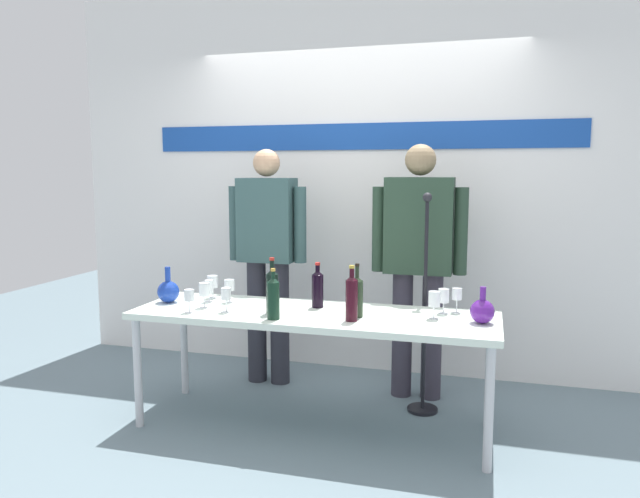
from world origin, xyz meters
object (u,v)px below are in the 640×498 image
at_px(wine_glass_left_1, 204,290).
at_px(display_table, 313,321).
at_px(wine_glass_left_2, 213,282).
at_px(decanter_blue_left, 169,291).
at_px(presenter_right, 419,253).
at_px(wine_glass_right_0, 434,299).
at_px(wine_glass_left_4, 229,286).
at_px(wine_glass_left_5, 209,287).
at_px(wine_bottle_0, 357,295).
at_px(decanter_blue_right, 482,311).
at_px(wine_bottle_1, 318,288).
at_px(wine_glass_right_2, 444,296).
at_px(wine_glass_left_0, 226,295).
at_px(wine_bottle_4, 272,290).
at_px(microphone_stand, 424,341).
at_px(wine_bottle_2, 273,297).
at_px(wine_glass_left_3, 189,296).
at_px(wine_bottle_3, 352,297).
at_px(wine_glass_right_1, 457,295).
at_px(presenter_left, 268,251).

bearing_deg(wine_glass_left_1, display_table, 5.52).
bearing_deg(wine_glass_left_2, decanter_blue_left, -136.71).
bearing_deg(presenter_right, wine_glass_right_0, -75.36).
xyz_separation_m(wine_glass_left_4, wine_glass_left_5, (-0.13, -0.02, -0.01)).
relative_size(wine_bottle_0, wine_glass_left_1, 2.00).
height_order(decanter_blue_right, wine_bottle_1, wine_bottle_1).
bearing_deg(presenter_right, wine_glass_left_2, -160.28).
distance_m(wine_glass_left_1, wine_glass_right_2, 1.47).
bearing_deg(wine_glass_left_0, wine_bottle_4, 8.54).
relative_size(wine_glass_left_4, microphone_stand, 0.10).
bearing_deg(wine_bottle_2, decanter_blue_right, 11.23).
distance_m(wine_glass_left_1, wine_glass_left_3, 0.15).
bearing_deg(wine_bottle_0, presenter_right, 69.31).
xyz_separation_m(wine_glass_left_1, wine_glass_left_4, (0.09, 0.18, -0.00)).
xyz_separation_m(wine_bottle_1, wine_glass_left_0, (-0.50, -0.27, -0.02)).
distance_m(wine_bottle_1, wine_bottle_3, 0.39).
bearing_deg(wine_glass_left_0, wine_glass_left_1, 158.53).
xyz_separation_m(wine_bottle_3, wine_glass_left_2, (-1.03, 0.35, -0.03)).
height_order(wine_bottle_0, wine_glass_left_4, wine_bottle_0).
height_order(wine_bottle_4, wine_glass_left_3, wine_bottle_4).
bearing_deg(decanter_blue_right, microphone_stand, 130.39).
bearing_deg(decanter_blue_left, wine_bottle_1, 7.58).
relative_size(decanter_blue_right, wine_bottle_4, 0.62).
bearing_deg(wine_glass_right_1, wine_glass_left_2, -179.26).
xyz_separation_m(wine_bottle_2, wine_glass_left_1, (-0.52, 0.16, -0.02)).
bearing_deg(wine_glass_left_5, wine_glass_left_2, 105.03).
xyz_separation_m(wine_glass_left_0, wine_glass_left_4, (-0.09, 0.25, 0.00)).
bearing_deg(wine_glass_left_1, wine_glass_left_4, 64.10).
xyz_separation_m(presenter_right, wine_glass_left_2, (-1.31, -0.47, -0.18)).
relative_size(wine_glass_left_2, wine_glass_right_2, 1.01).
distance_m(wine_glass_left_1, wine_glass_right_0, 1.41).
relative_size(display_table, wine_glass_right_0, 13.71).
bearing_deg(wine_bottle_2, presenter_left, 112.66).
bearing_deg(wine_bottle_4, wine_bottle_2, -67.14).
distance_m(wine_bottle_0, wine_glass_left_5, 1.02).
bearing_deg(wine_glass_left_4, display_table, -10.84).
bearing_deg(wine_glass_left_3, microphone_stand, 25.59).
xyz_separation_m(wine_glass_left_2, wine_glass_left_3, (0.05, -0.42, -0.01)).
xyz_separation_m(wine_bottle_2, wine_glass_right_1, (1.01, 0.45, -0.02)).
distance_m(display_table, wine_glass_right_0, 0.74).
distance_m(wine_glass_left_0, wine_glass_right_2, 1.31).
height_order(decanter_blue_right, wine_glass_left_4, decanter_blue_right).
distance_m(wine_bottle_1, wine_bottle_2, 0.39).
relative_size(presenter_right, wine_bottle_2, 5.92).
height_order(wine_glass_left_1, wine_glass_left_2, wine_glass_left_1).
distance_m(presenter_left, wine_bottle_0, 1.10).
height_order(decanter_blue_right, wine_glass_right_0, decanter_blue_right).
xyz_separation_m(wine_glass_left_1, wine_glass_left_2, (-0.08, 0.27, -0.00)).
bearing_deg(wine_glass_left_2, presenter_right, 19.72).
bearing_deg(presenter_right, wine_glass_left_5, -155.56).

